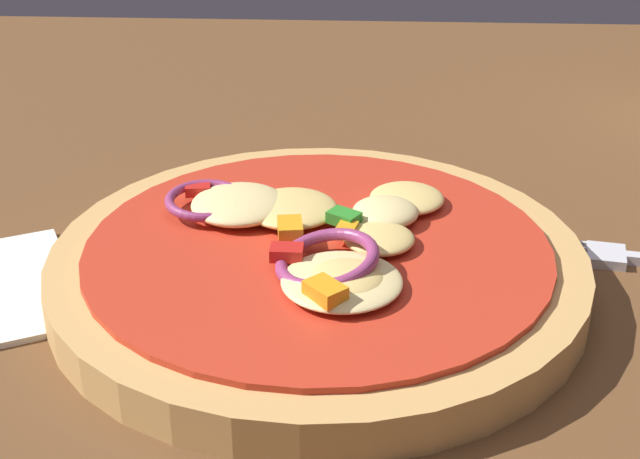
# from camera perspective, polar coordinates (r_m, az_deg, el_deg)

# --- Properties ---
(dining_table) EXTENTS (1.33, 0.97, 0.04)m
(dining_table) POSITION_cam_1_polar(r_m,az_deg,el_deg) (0.43, -4.00, -7.94)
(dining_table) COLOR brown
(dining_table) RESTS_ON ground
(pizza) EXTENTS (0.24, 0.24, 0.04)m
(pizza) POSITION_cam_1_polar(r_m,az_deg,el_deg) (0.44, -0.14, -2.10)
(pizza) COLOR tan
(pizza) RESTS_ON dining_table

